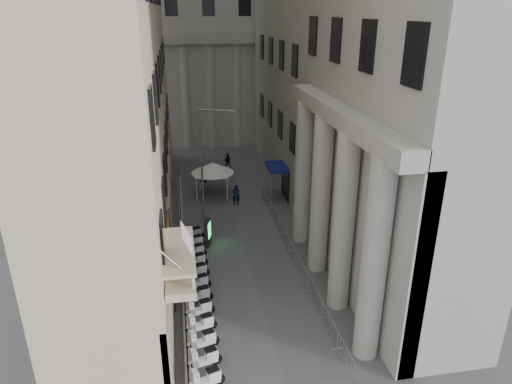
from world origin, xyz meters
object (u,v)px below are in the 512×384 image
street_lamp (206,157)px  pedestrian_a (236,195)px  pedestrian_b (227,161)px  info_kiosk (208,233)px  security_tent (210,167)px

street_lamp → pedestrian_a: street_lamp is taller
pedestrian_a → pedestrian_b: 9.87m
street_lamp → pedestrian_a: 5.90m
info_kiosk → pedestrian_a: size_ratio=1.08×
street_lamp → pedestrian_b: 13.87m
info_kiosk → pedestrian_a: info_kiosk is taller
security_tent → pedestrian_a: 3.82m
info_kiosk → pedestrian_b: info_kiosk is taller
security_tent → pedestrian_b: bearing=71.7°
info_kiosk → pedestrian_a: (2.91, 6.83, -0.09)m
street_lamp → info_kiosk: street_lamp is taller
security_tent → pedestrian_b: security_tent is taller
info_kiosk → pedestrian_b: bearing=96.2°
info_kiosk → pedestrian_a: 7.43m
info_kiosk → pedestrian_b: size_ratio=1.22×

